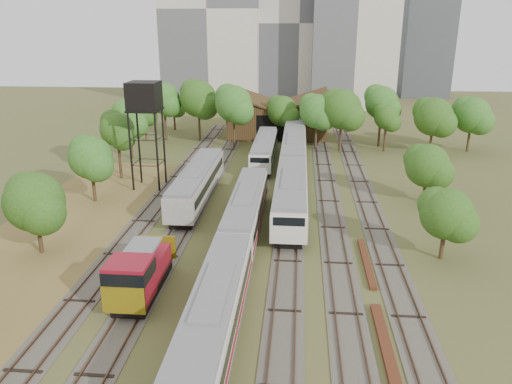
# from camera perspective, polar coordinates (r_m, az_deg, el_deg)

# --- Properties ---
(ground) EXTENTS (240.00, 240.00, 0.00)m
(ground) POSITION_cam_1_polar(r_m,az_deg,el_deg) (31.27, -0.73, -16.43)
(ground) COLOR #475123
(ground) RESTS_ON ground
(dry_grass_patch) EXTENTS (14.00, 60.00, 0.04)m
(dry_grass_patch) POSITION_cam_1_polar(r_m,az_deg,el_deg) (43.20, -24.29, -7.66)
(dry_grass_patch) COLOR brown
(dry_grass_patch) RESTS_ON ground
(tracks) EXTENTS (24.60, 80.00, 0.19)m
(tracks) POSITION_cam_1_polar(r_m,az_deg,el_deg) (53.64, 1.22, -0.84)
(tracks) COLOR #4C473D
(tracks) RESTS_ON ground
(railcar_red_set) EXTENTS (2.80, 34.57, 3.46)m
(railcar_red_set) POSITION_cam_1_polar(r_m,az_deg,el_deg) (37.55, -2.56, -6.81)
(railcar_red_set) COLOR black
(railcar_red_set) RESTS_ON ground
(railcar_green_set) EXTENTS (3.13, 52.08, 3.87)m
(railcar_green_set) POSITION_cam_1_polar(r_m,az_deg,el_deg) (65.35, 4.34, 4.54)
(railcar_green_set) COLOR black
(railcar_green_set) RESTS_ON ground
(railcar_rear) EXTENTS (2.75, 16.08, 3.39)m
(railcar_rear) POSITION_cam_1_polar(r_m,az_deg,el_deg) (67.59, 0.96, 4.85)
(railcar_rear) COLOR black
(railcar_rear) RESTS_ON ground
(shunter_locomotive) EXTENTS (2.79, 8.10, 3.65)m
(shunter_locomotive) POSITION_cam_1_polar(r_m,az_deg,el_deg) (35.29, -13.27, -9.23)
(shunter_locomotive) COLOR black
(shunter_locomotive) RESTS_ON ground
(old_grey_coach) EXTENTS (2.90, 18.00, 3.58)m
(old_grey_coach) POSITION_cam_1_polar(r_m,az_deg,el_deg) (53.26, -6.72, 1.06)
(old_grey_coach) COLOR black
(old_grey_coach) RESTS_ON ground
(water_tower) EXTENTS (3.47, 3.47, 11.99)m
(water_tower) POSITION_cam_1_polar(r_m,az_deg,el_deg) (56.97, -12.66, 10.32)
(water_tower) COLOR black
(water_tower) RESTS_ON ground
(rail_pile_near) EXTENTS (0.65, 9.77, 0.33)m
(rail_pile_near) POSITION_cam_1_polar(r_m,az_deg,el_deg) (30.91, 14.75, -17.24)
(rail_pile_near) COLOR #592D19
(rail_pile_near) RESTS_ON ground
(rail_pile_far) EXTENTS (0.53, 8.44, 0.27)m
(rail_pile_far) POSITION_cam_1_polar(r_m,az_deg,el_deg) (40.63, 12.51, -7.84)
(rail_pile_far) COLOR #592D19
(rail_pile_far) RESTS_ON ground
(maintenance_shed) EXTENTS (16.45, 11.55, 7.58)m
(maintenance_shed) POSITION_cam_1_polar(r_m,az_deg,el_deg) (84.84, 2.53, 8.47)
(maintenance_shed) COLOR #3A2415
(maintenance_shed) RESTS_ON ground
(tree_band_left) EXTENTS (7.98, 71.34, 8.09)m
(tree_band_left) POSITION_cam_1_polar(r_m,az_deg,el_deg) (54.57, -19.36, 3.71)
(tree_band_left) COLOR #382616
(tree_band_left) RESTS_ON ground
(tree_band_far) EXTENTS (51.40, 10.51, 9.66)m
(tree_band_far) POSITION_cam_1_polar(r_m,az_deg,el_deg) (76.09, 6.27, 9.60)
(tree_band_far) COLOR #382616
(tree_band_far) RESTS_ON ground
(tree_band_right) EXTENTS (6.03, 39.65, 6.91)m
(tree_band_right) POSITION_cam_1_polar(r_m,az_deg,el_deg) (54.96, 18.17, 3.22)
(tree_band_right) COLOR #382616
(tree_band_right) RESTS_ON ground
(tower_left) EXTENTS (22.00, 16.00, 42.00)m
(tower_left) POSITION_cam_1_polar(r_m,az_deg,el_deg) (122.22, -4.99, 20.07)
(tower_left) COLOR beige
(tower_left) RESTS_ON ground
(tower_centre) EXTENTS (20.00, 18.00, 36.00)m
(tower_centre) POSITION_cam_1_polar(r_m,az_deg,el_deg) (125.43, 5.01, 18.66)
(tower_centre) COLOR beige
(tower_centre) RESTS_ON ground
(tower_far_right) EXTENTS (12.00, 12.00, 28.00)m
(tower_far_right) POSITION_cam_1_polar(r_m,az_deg,el_deg) (139.08, 18.83, 16.13)
(tower_far_right) COLOR #45494D
(tower_far_right) RESTS_ON ground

